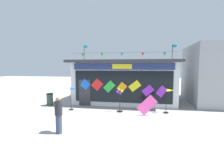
{
  "coord_description": "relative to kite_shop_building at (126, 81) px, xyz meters",
  "views": [
    {
      "loc": [
        2.5,
        -9.89,
        3.05
      ],
      "look_at": [
        -0.04,
        3.03,
        1.77
      ],
      "focal_mm": 29.63,
      "sensor_mm": 36.0,
      "label": 1
    }
  ],
  "objects": [
    {
      "name": "wind_spinner_center_left",
      "position": [
        3.23,
        -3.62,
        -0.71
      ],
      "size": [
        0.66,
        0.33,
        1.59
      ],
      "color": "black",
      "rests_on": "ground_plane"
    },
    {
      "name": "wind_spinner_left",
      "position": [
        0.07,
        -3.91,
        -0.78
      ],
      "size": [
        0.43,
        0.4,
        1.6
      ],
      "color": "black",
      "rests_on": "ground_plane"
    },
    {
      "name": "display_kite_on_ground",
      "position": [
        1.87,
        -4.45,
        -1.13
      ],
      "size": [
        1.3,
        0.22,
        1.3
      ],
      "primitive_type": "cube",
      "rotation": [
        -0.16,
        0.79,
        0.0
      ],
      "color": "#EA4CA3",
      "rests_on": "ground_plane"
    },
    {
      "name": "trash_bin",
      "position": [
        -5.57,
        -2.94,
        -1.3
      ],
      "size": [
        0.52,
        0.52,
        0.96
      ],
      "color": "#2D4238",
      "rests_on": "ground_plane"
    },
    {
      "name": "person_near_camera",
      "position": [
        -2.04,
        -8.35,
        -0.9
      ],
      "size": [
        0.41,
        0.48,
        1.68
      ],
      "rotation": [
        0.0,
        0.0,
        0.48
      ],
      "color": "#333D56",
      "rests_on": "ground_plane"
    },
    {
      "name": "kite_shop_building",
      "position": [
        0.0,
        0.0,
        0.0
      ],
      "size": [
        8.48,
        5.68,
        4.9
      ],
      "color": "silver",
      "rests_on": "ground_plane"
    },
    {
      "name": "ground_plane",
      "position": [
        -0.6,
        -6.0,
        -1.78
      ],
      "size": [
        80.0,
        80.0,
        0.0
      ],
      "primitive_type": "plane",
      "color": "#9E9B99"
    },
    {
      "name": "wind_spinner_far_left",
      "position": [
        -3.21,
        -3.99,
        -0.66
      ],
      "size": [
        0.59,
        0.32,
        1.62
      ],
      "color": "black",
      "rests_on": "ground_plane"
    }
  ]
}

